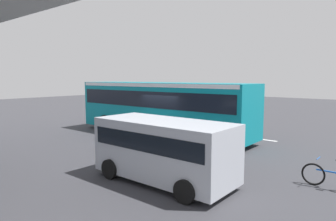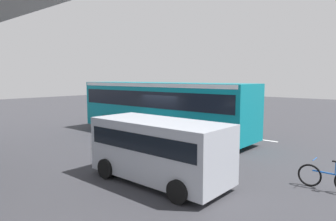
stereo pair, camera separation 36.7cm
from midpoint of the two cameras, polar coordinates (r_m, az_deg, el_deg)
name	(u,v)px [view 1 (the left image)]	position (r m, az deg, el deg)	size (l,w,h in m)	color
ground	(166,139)	(16.64, -1.03, -5.60)	(80.00, 80.00, 0.00)	#38383D
city_bus	(161,104)	(17.58, -1.95, 1.25)	(11.54, 2.85, 3.15)	#0C8493
parked_van	(164,147)	(9.84, -1.88, -6.95)	(4.80, 2.17, 2.05)	#B7BCC6
bicycle_blue	(332,177)	(10.59, 28.08, -11.28)	(1.77, 0.44, 0.96)	black
pedestrian	(103,110)	(24.41, -12.91, 0.18)	(0.38, 0.38, 1.79)	#2D2D38
lane_dash_leftmost	(259,139)	(17.47, 16.62, -5.28)	(2.00, 0.20, 0.01)	silver
lane_dash_left	(200,131)	(19.33, 5.61, -3.93)	(2.00, 0.20, 0.01)	silver
lane_dash_centre	(154,125)	(21.78, -3.17, -2.75)	(2.00, 0.20, 0.01)	silver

